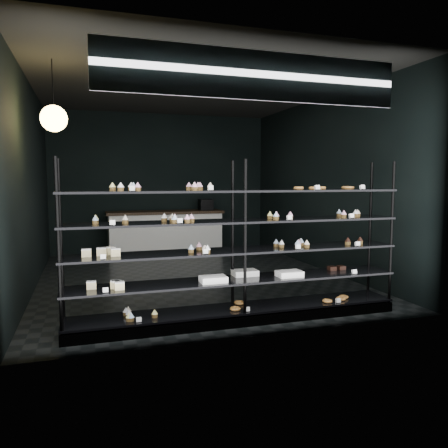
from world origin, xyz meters
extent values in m
cube|color=black|center=(0.00, 0.00, 0.01)|extent=(5.00, 6.00, 0.01)
cube|color=black|center=(0.00, 0.00, 3.20)|extent=(5.00, 6.00, 0.01)
cube|color=black|center=(0.00, 3.00, 1.60)|extent=(5.00, 0.01, 3.20)
cube|color=black|center=(0.00, -3.00, 1.60)|extent=(5.00, 0.01, 3.20)
cube|color=black|center=(-2.50, 0.00, 1.60)|extent=(0.01, 6.00, 3.20)
cube|color=black|center=(2.50, 0.00, 1.60)|extent=(0.01, 6.00, 3.20)
cube|color=black|center=(-0.01, -2.45, 0.06)|extent=(4.00, 0.50, 0.12)
cylinder|color=black|center=(-1.98, -2.67, 0.99)|extent=(0.04, 0.04, 1.85)
cylinder|color=black|center=(-1.98, -2.23, 0.99)|extent=(0.04, 0.04, 1.85)
cylinder|color=black|center=(-0.01, -2.67, 0.99)|extent=(0.04, 0.04, 1.85)
cylinder|color=black|center=(-0.01, -2.23, 0.99)|extent=(0.04, 0.04, 1.85)
cylinder|color=black|center=(1.96, -2.67, 0.99)|extent=(0.04, 0.04, 1.85)
cylinder|color=black|center=(1.96, -2.23, 0.99)|extent=(0.04, 0.04, 1.85)
cube|color=black|center=(-0.01, -2.45, 0.15)|extent=(4.00, 0.50, 0.03)
cube|color=black|center=(-0.01, -2.45, 0.50)|extent=(4.00, 0.50, 0.02)
cube|color=black|center=(-0.01, -2.45, 0.85)|extent=(4.00, 0.50, 0.02)
cube|color=black|center=(-0.01, -2.45, 1.20)|extent=(4.00, 0.50, 0.02)
cube|color=black|center=(-0.01, -2.45, 1.55)|extent=(4.00, 0.50, 0.02)
cube|color=white|center=(-1.30, -2.63, 1.59)|extent=(0.06, 0.04, 0.06)
cube|color=white|center=(-0.40, -2.63, 1.59)|extent=(0.06, 0.04, 0.06)
cube|color=white|center=(0.88, -2.63, 1.59)|extent=(0.05, 0.04, 0.06)
cube|color=white|center=(1.49, -2.63, 1.59)|extent=(0.06, 0.04, 0.06)
cube|color=white|center=(-1.49, -2.63, 1.24)|extent=(0.06, 0.04, 0.06)
cube|color=white|center=(-0.70, -2.63, 1.24)|extent=(0.05, 0.04, 0.06)
cube|color=white|center=(0.54, -2.63, 1.24)|extent=(0.05, 0.04, 0.06)
cube|color=white|center=(1.44, -2.63, 1.24)|extent=(0.06, 0.04, 0.06)
cube|color=white|center=(-1.52, -2.63, 0.89)|extent=(0.06, 0.04, 0.06)
cube|color=white|center=(-0.44, -2.63, 0.89)|extent=(0.06, 0.04, 0.06)
cube|color=white|center=(0.69, -2.63, 0.89)|extent=(0.05, 0.04, 0.06)
cube|color=white|center=(1.52, -2.63, 0.89)|extent=(0.06, 0.04, 0.06)
cube|color=white|center=(-1.53, -2.63, 0.54)|extent=(0.06, 0.04, 0.06)
cube|color=white|center=(1.41, -2.63, 0.54)|extent=(0.06, 0.04, 0.06)
cube|color=white|center=(-1.17, -2.63, 0.19)|extent=(0.06, 0.04, 0.06)
cube|color=white|center=(0.07, -2.63, 0.19)|extent=(0.05, 0.04, 0.06)
cube|color=white|center=(1.28, -2.63, 0.19)|extent=(0.06, 0.04, 0.06)
cube|color=#0B153A|center=(0.00, -2.92, 2.75)|extent=(3.20, 0.04, 0.45)
cube|color=white|center=(0.00, -2.94, 2.75)|extent=(3.30, 0.02, 0.50)
cylinder|color=black|center=(-2.06, -1.24, 2.90)|extent=(0.01, 0.01, 0.56)
sphere|color=#EBB752|center=(-2.06, -1.24, 2.45)|extent=(0.33, 0.33, 0.33)
cube|color=silver|center=(-0.01, 2.50, 0.46)|extent=(2.50, 0.60, 0.92)
cube|color=black|center=(-0.01, 2.50, 0.95)|extent=(2.60, 0.65, 0.06)
cube|color=black|center=(0.93, 2.50, 1.10)|extent=(0.30, 0.30, 0.25)
camera|label=1|loc=(-1.71, -7.24, 1.68)|focal=35.00mm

